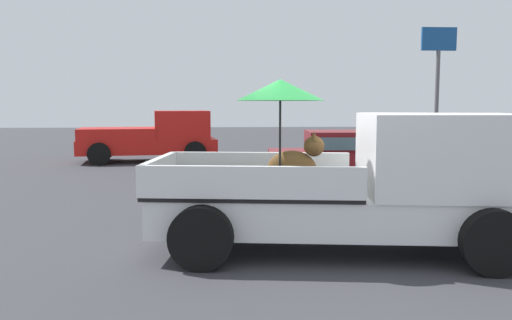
{
  "coord_description": "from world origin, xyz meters",
  "views": [
    {
      "loc": [
        -1.66,
        -7.02,
        2.02
      ],
      "look_at": [
        -1.02,
        1.63,
        1.1
      ],
      "focal_mm": 36.66,
      "sensor_mm": 36.0,
      "label": 1
    }
  ],
  "objects": [
    {
      "name": "motel_sign",
      "position": [
        7.09,
        13.31,
        3.55
      ],
      "size": [
        1.4,
        0.16,
        5.04
      ],
      "color": "#59595B",
      "rests_on": "ground"
    },
    {
      "name": "parked_sedan_near",
      "position": [
        1.82,
        6.52,
        0.74
      ],
      "size": [
        4.4,
        2.18,
        1.33
      ],
      "rotation": [
        0.0,
        0.0,
        -0.06
      ],
      "color": "black",
      "rests_on": "ground"
    },
    {
      "name": "pickup_truck_main",
      "position": [
        0.45,
        -0.07,
        0.97
      ],
      "size": [
        5.26,
        2.8,
        2.35
      ],
      "rotation": [
        0.0,
        0.0,
        -0.14
      ],
      "color": "black",
      "rests_on": "ground"
    },
    {
      "name": "pickup_truck_red",
      "position": [
        -3.91,
        11.81,
        0.87
      ],
      "size": [
        4.98,
        2.63,
        1.8
      ],
      "rotation": [
        0.0,
        0.0,
        0.12
      ],
      "color": "black",
      "rests_on": "ground"
    },
    {
      "name": "ground_plane",
      "position": [
        0.0,
        0.0,
        0.0
      ],
      "size": [
        80.0,
        80.0,
        0.0
      ],
      "primitive_type": "plane",
      "color": "#38383D"
    }
  ]
}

